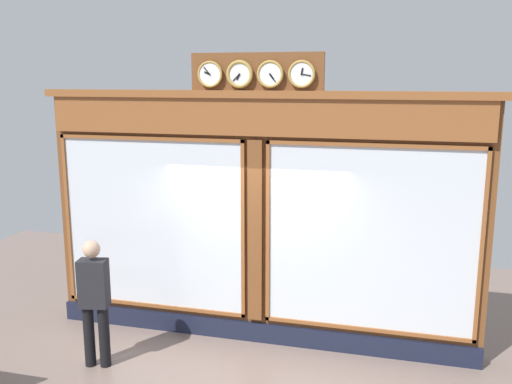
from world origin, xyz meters
name	(u,v)px	position (x,y,z in m)	size (l,w,h in m)	color
shop_facade	(258,218)	(0.00, -0.13, 1.78)	(6.17, 0.42, 4.00)	brown
pedestrian	(94,298)	(1.81, 1.21, 0.93)	(0.39, 0.28, 1.69)	black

